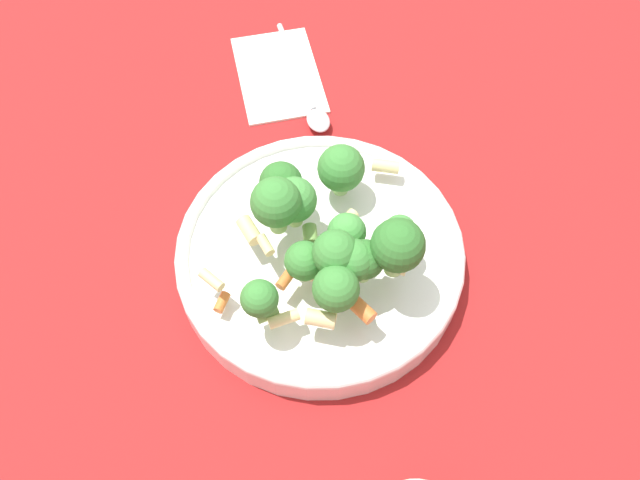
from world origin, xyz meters
TOP-DOWN VIEW (x-y plane):
  - ground_plane at (0.00, 0.00)m, footprint 3.00×3.00m
  - bowl at (0.00, 0.00)m, footprint 0.28×0.28m
  - pasta_salad at (0.01, 0.00)m, footprint 0.18×0.22m
  - napkin at (-0.27, 0.03)m, footprint 0.16×0.11m
  - spoon at (-0.22, 0.05)m, footprint 0.19×0.03m

SIDE VIEW (x-z plane):
  - ground_plane at x=0.00m, z-range 0.00..0.00m
  - napkin at x=-0.27m, z-range 0.00..0.01m
  - spoon at x=-0.22m, z-range 0.01..0.02m
  - bowl at x=0.00m, z-range 0.00..0.04m
  - pasta_salad at x=0.01m, z-range 0.04..0.13m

